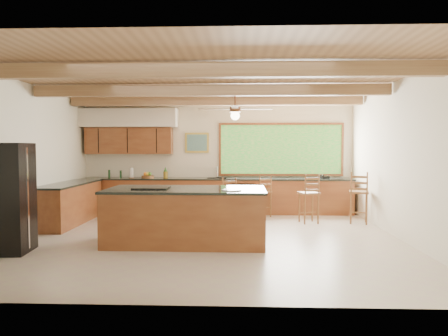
{
  "coord_description": "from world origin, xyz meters",
  "views": [
    {
      "loc": [
        0.57,
        -7.5,
        1.73
      ],
      "look_at": [
        0.27,
        0.8,
        1.3
      ],
      "focal_mm": 32.0,
      "sensor_mm": 36.0,
      "label": 1
    }
  ],
  "objects": [
    {
      "name": "ground",
      "position": [
        0.0,
        0.0,
        0.0
      ],
      "size": [
        7.2,
        7.2,
        0.0
      ],
      "primitive_type": "plane",
      "color": "#C2B0A1",
      "rests_on": "ground"
    },
    {
      "name": "room_shell",
      "position": [
        -0.17,
        0.65,
        2.21
      ],
      "size": [
        7.27,
        6.54,
        3.02
      ],
      "color": "beige",
      "rests_on": "ground"
    },
    {
      "name": "counter_run",
      "position": [
        -0.82,
        2.52,
        0.46
      ],
      "size": [
        7.12,
        3.1,
        1.22
      ],
      "color": "brown",
      "rests_on": "ground"
    },
    {
      "name": "island",
      "position": [
        -0.37,
        -0.39,
        0.5
      ],
      "size": [
        2.85,
        1.37,
        1.01
      ],
      "rotation": [
        0.0,
        0.0,
        -0.01
      ],
      "color": "brown",
      "rests_on": "ground"
    },
    {
      "name": "refrigerator",
      "position": [
        -3.22,
        -1.15,
        0.9
      ],
      "size": [
        0.77,
        0.75,
        1.8
      ],
      "rotation": [
        0.0,
        0.0,
        0.1
      ],
      "color": "black",
      "rests_on": "ground"
    },
    {
      "name": "bar_stool_a",
      "position": [
        0.34,
        1.54,
        0.62
      ],
      "size": [
        0.43,
        0.43,
        1.05
      ],
      "rotation": [
        0.0,
        0.0,
        0.16
      ],
      "color": "brown",
      "rests_on": "ground"
    },
    {
      "name": "bar_stool_b",
      "position": [
        2.17,
        1.54,
        0.67
      ],
      "size": [
        0.49,
        0.49,
        1.13
      ],
      "rotation": [
        0.0,
        0.0,
        0.23
      ],
      "color": "brown",
      "rests_on": "ground"
    },
    {
      "name": "bar_stool_c",
      "position": [
        1.19,
        2.4,
        0.61
      ],
      "size": [
        0.45,
        0.45,
        1.02
      ],
      "rotation": [
        0.0,
        0.0,
        0.26
      ],
      "color": "brown",
      "rests_on": "ground"
    },
    {
      "name": "bar_stool_d",
      "position": [
        3.3,
        1.54,
        0.7
      ],
      "size": [
        0.52,
        0.52,
        1.18
      ],
      "rotation": [
        0.0,
        0.0,
        -0.27
      ],
      "color": "brown",
      "rests_on": "ground"
    }
  ]
}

